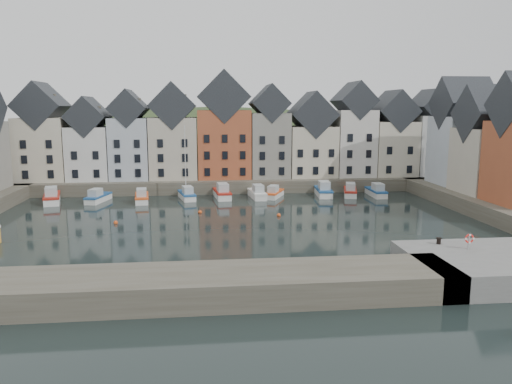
{
  "coord_description": "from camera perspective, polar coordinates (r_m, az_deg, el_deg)",
  "views": [
    {
      "loc": [
        -3.56,
        -56.5,
        13.7
      ],
      "look_at": [
        3.19,
        6.0,
        3.04
      ],
      "focal_mm": 35.0,
      "sensor_mm": 36.0,
      "label": 1
    }
  ],
  "objects": [
    {
      "name": "mooring_bollard",
      "position": [
        46.28,
        20.16,
        -5.23
      ],
      "size": [
        0.48,
        0.48,
        0.56
      ],
      "color": "black",
      "rests_on": "near_quay"
    },
    {
      "name": "boat_d",
      "position": [
        76.12,
        -7.9,
        -0.28
      ],
      "size": [
        3.03,
        6.19,
        11.35
      ],
      "rotation": [
        0.0,
        0.0,
        0.21
      ],
      "color": "silver",
      "rests_on": "ground"
    },
    {
      "name": "boat_g",
      "position": [
        76.91,
        2.09,
        -0.16
      ],
      "size": [
        3.81,
        5.84,
        2.15
      ],
      "rotation": [
        0.0,
        0.0,
        -0.41
      ],
      "color": "silver",
      "rests_on": "ground"
    },
    {
      "name": "far_terrace",
      "position": [
        84.91,
        -1.59,
        6.36
      ],
      "size": [
        72.37,
        8.16,
        17.78
      ],
      "color": "beige",
      "rests_on": "far_quay"
    },
    {
      "name": "boat_e",
      "position": [
        76.63,
        -3.9,
        -0.11
      ],
      "size": [
        2.8,
        6.96,
        2.6
      ],
      "rotation": [
        0.0,
        0.0,
        0.1
      ],
      "color": "silver",
      "rests_on": "ground"
    },
    {
      "name": "boat_i",
      "position": [
        79.71,
        10.72,
        0.07
      ],
      "size": [
        3.46,
        6.43,
        2.36
      ],
      "rotation": [
        0.0,
        0.0,
        -0.27
      ],
      "color": "silver",
      "rests_on": "ground"
    },
    {
      "name": "boat_b",
      "position": [
        76.83,
        -17.63,
        -0.6
      ],
      "size": [
        3.18,
        6.14,
        2.26
      ],
      "rotation": [
        0.0,
        0.0,
        -0.24
      ],
      "color": "silver",
      "rests_on": "ground"
    },
    {
      "name": "near_wall",
      "position": [
        37.33,
        -15.99,
        -10.66
      ],
      "size": [
        50.0,
        6.0,
        2.0
      ],
      "primitive_type": "cube",
      "color": "#454135",
      "rests_on": "ground"
    },
    {
      "name": "boat_f",
      "position": [
        76.41,
        0.14,
        -0.17
      ],
      "size": [
        2.49,
        6.36,
        2.38
      ],
      "rotation": [
        0.0,
        0.0,
        0.09
      ],
      "color": "silver",
      "rests_on": "ground"
    },
    {
      "name": "boat_j",
      "position": [
        80.32,
        13.58,
        0.03
      ],
      "size": [
        2.04,
        6.15,
        2.34
      ],
      "rotation": [
        0.0,
        0.0,
        -0.02
      ],
      "color": "silver",
      "rests_on": "ground"
    },
    {
      "name": "right_terrace",
      "position": [
        75.88,
        25.38,
        5.08
      ],
      "size": [
        8.3,
        24.25,
        16.36
      ],
      "color": "#AEB7C1",
      "rests_on": "right_quay"
    },
    {
      "name": "life_ring_post",
      "position": [
        45.49,
        23.19,
        -4.96
      ],
      "size": [
        0.8,
        0.17,
        1.3
      ],
      "color": "gray",
      "rests_on": "near_quay"
    },
    {
      "name": "mooring_buoys",
      "position": [
        63.31,
        -6.42,
        -2.8
      ],
      "size": [
        20.5,
        5.5,
        0.5
      ],
      "color": "#D84B19",
      "rests_on": "ground"
    },
    {
      "name": "far_quay",
      "position": [
        87.5,
        -3.77,
        1.26
      ],
      "size": [
        90.0,
        16.0,
        2.0
      ],
      "primitive_type": "cube",
      "color": "#454135",
      "rests_on": "ground"
    },
    {
      "name": "boat_h",
      "position": [
        79.05,
        7.69,
        0.14
      ],
      "size": [
        2.78,
        7.11,
        2.67
      ],
      "rotation": [
        0.0,
        0.0,
        -0.09
      ],
      "color": "silver",
      "rests_on": "ground"
    },
    {
      "name": "hillside",
      "position": [
        116.93,
        -4.2,
        -6.12
      ],
      "size": [
        153.6,
        70.4,
        64.0
      ],
      "color": "#27381C",
      "rests_on": "ground"
    },
    {
      "name": "boat_a",
      "position": [
        78.39,
        -22.3,
        -0.57
      ],
      "size": [
        3.81,
        7.34,
        2.7
      ],
      "rotation": [
        0.0,
        0.0,
        0.24
      ],
      "color": "silver",
      "rests_on": "ground"
    },
    {
      "name": "ground",
      "position": [
        58.25,
        -2.49,
        -3.99
      ],
      "size": [
        260.0,
        260.0,
        0.0
      ],
      "primitive_type": "plane",
      "color": "black",
      "rests_on": "ground"
    },
    {
      "name": "boat_c",
      "position": [
        74.98,
        -12.92,
        -0.61
      ],
      "size": [
        2.55,
        6.24,
        2.33
      ],
      "rotation": [
        0.0,
        0.0,
        0.11
      ],
      "color": "silver",
      "rests_on": "ground"
    }
  ]
}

